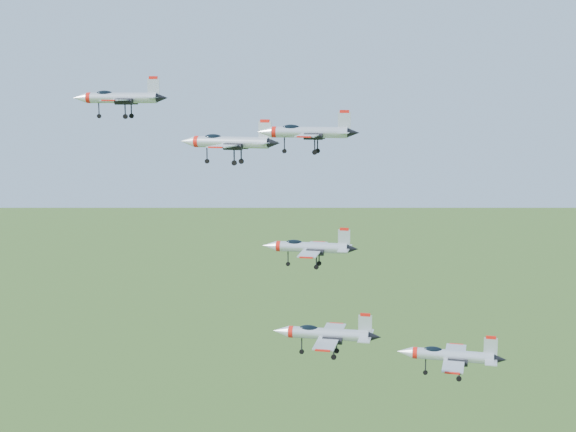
{
  "coord_description": "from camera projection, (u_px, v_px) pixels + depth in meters",
  "views": [
    {
      "loc": [
        4.46,
        -99.59,
        143.06
      ],
      "look_at": [
        1.43,
        -2.87,
        128.05
      ],
      "focal_mm": 50.0,
      "sensor_mm": 36.0,
      "label": 1
    }
  ],
  "objects": [
    {
      "name": "jet_lead",
      "position": [
        119.0,
        98.0,
        109.57
      ],
      "size": [
        13.61,
        11.33,
        3.64
      ],
      "rotation": [
        0.0,
        0.0,
        -0.12
      ],
      "color": "silver"
    },
    {
      "name": "jet_left_high",
      "position": [
        228.0,
        142.0,
        102.67
      ],
      "size": [
        13.57,
        11.53,
        3.68
      ],
      "rotation": [
        0.0,
        0.0,
        -0.28
      ],
      "color": "silver"
    },
    {
      "name": "jet_right_high",
      "position": [
        306.0,
        132.0,
        84.12
      ],
      "size": [
        10.95,
        9.16,
        2.93
      ],
      "rotation": [
        0.0,
        0.0,
        -0.16
      ],
      "color": "silver"
    },
    {
      "name": "jet_left_low",
      "position": [
        309.0,
        247.0,
        103.65
      ],
      "size": [
        12.64,
        10.58,
        3.38
      ],
      "rotation": [
        0.0,
        0.0,
        -0.16
      ],
      "color": "silver"
    },
    {
      "name": "jet_right_low",
      "position": [
        325.0,
        334.0,
        89.26
      ],
      "size": [
        12.24,
        10.26,
        3.28
      ],
      "rotation": [
        0.0,
        0.0,
        -0.17
      ],
      "color": "silver"
    },
    {
      "name": "jet_trail",
      "position": [
        450.0,
        355.0,
        98.67
      ],
      "size": [
        13.29,
        11.2,
        3.58
      ],
      "rotation": [
        0.0,
        0.0,
        -0.22
      ],
      "color": "silver"
    }
  ]
}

